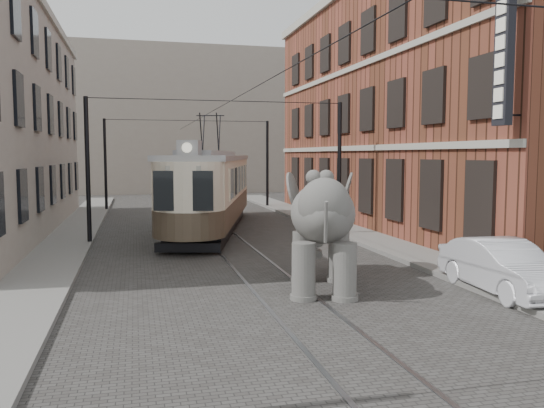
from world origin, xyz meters
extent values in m
plane|color=#42403D|center=(0.00, 0.00, 0.00)|extent=(120.00, 120.00, 0.00)
cube|color=slate|center=(6.00, 0.00, 0.07)|extent=(2.00, 60.00, 0.15)
cube|color=slate|center=(-6.50, 0.00, 0.07)|extent=(2.00, 60.00, 0.15)
cube|color=brown|center=(11.00, 9.00, 6.00)|extent=(8.00, 26.00, 12.00)
cube|color=gray|center=(0.00, 40.00, 7.00)|extent=(28.00, 10.00, 14.00)
imported|color=silver|center=(5.67, -4.97, 0.71)|extent=(1.70, 4.37, 1.42)
camera|label=1|loc=(-3.75, -17.54, 3.67)|focal=36.64mm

